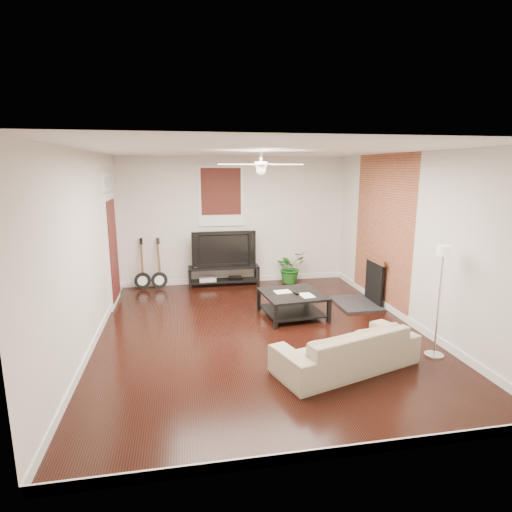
{
  "coord_description": "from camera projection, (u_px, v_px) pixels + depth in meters",
  "views": [
    {
      "loc": [
        -1.18,
        -6.06,
        2.55
      ],
      "look_at": [
        0.0,
        0.4,
        1.15
      ],
      "focal_mm": 29.04,
      "sensor_mm": 36.0,
      "label": 1
    }
  ],
  "objects": [
    {
      "name": "tv_stand",
      "position": [
        224.0,
        276.0,
        9.14
      ],
      "size": [
        1.54,
        0.41,
        0.43
      ],
      "primitive_type": "cube",
      "color": "black",
      "rests_on": "floor"
    },
    {
      "name": "tv",
      "position": [
        223.0,
        248.0,
        9.04
      ],
      "size": [
        1.38,
        0.18,
        0.8
      ],
      "primitive_type": "imported",
      "color": "black",
      "rests_on": "tv_stand"
    },
    {
      "name": "ceiling_fan",
      "position": [
        261.0,
        164.0,
        6.02
      ],
      "size": [
        1.24,
        1.24,
        0.32
      ],
      "primitive_type": null,
      "color": "white",
      "rests_on": "ceiling"
    },
    {
      "name": "guitar_right",
      "position": [
        159.0,
        264.0,
        8.77
      ],
      "size": [
        0.38,
        0.3,
        1.11
      ],
      "primitive_type": null,
      "rotation": [
        0.0,
        0.0,
        0.19
      ],
      "color": "black",
      "rests_on": "floor"
    },
    {
      "name": "brick_accent",
      "position": [
        382.0,
        231.0,
        7.67
      ],
      "size": [
        0.02,
        2.2,
        2.8
      ],
      "primitive_type": "cube",
      "color": "#974F30",
      "rests_on": "floor"
    },
    {
      "name": "coffee_table",
      "position": [
        292.0,
        305.0,
        7.22
      ],
      "size": [
        1.11,
        1.11,
        0.42
      ],
      "primitive_type": "cube",
      "rotation": [
        0.0,
        0.0,
        0.11
      ],
      "color": "black",
      "rests_on": "floor"
    },
    {
      "name": "window_back",
      "position": [
        221.0,
        196.0,
        8.96
      ],
      "size": [
        1.0,
        0.06,
        1.3
      ],
      "primitive_type": "cube",
      "color": "black",
      "rests_on": "wall_back"
    },
    {
      "name": "room",
      "position": [
        261.0,
        245.0,
        6.27
      ],
      "size": [
        5.01,
        6.01,
        2.81
      ],
      "color": "black",
      "rests_on": "ground"
    },
    {
      "name": "guitar_left",
      "position": [
        142.0,
        264.0,
        8.74
      ],
      "size": [
        0.36,
        0.27,
        1.11
      ],
      "primitive_type": null,
      "rotation": [
        0.0,
        0.0,
        0.09
      ],
      "color": "black",
      "rests_on": "floor"
    },
    {
      "name": "door_left",
      "position": [
        112.0,
        239.0,
        7.7
      ],
      "size": [
        0.08,
        1.0,
        2.5
      ],
      "primitive_type": "cube",
      "color": "white",
      "rests_on": "wall_left"
    },
    {
      "name": "potted_plant",
      "position": [
        290.0,
        267.0,
        9.32
      ],
      "size": [
        0.83,
        0.79,
        0.72
      ],
      "primitive_type": "imported",
      "rotation": [
        0.0,
        0.0,
        0.45
      ],
      "color": "#1D601B",
      "rests_on": "floor"
    },
    {
      "name": "sofa",
      "position": [
        346.0,
        348.0,
        5.34
      ],
      "size": [
        2.05,
        1.3,
        0.56
      ],
      "primitive_type": "imported",
      "rotation": [
        0.0,
        0.0,
        3.45
      ],
      "color": "#C0AB90",
      "rests_on": "floor"
    },
    {
      "name": "floor_lamp",
      "position": [
        439.0,
        302.0,
        5.56
      ],
      "size": [
        0.32,
        0.32,
        1.56
      ],
      "primitive_type": null,
      "rotation": [
        0.0,
        0.0,
        0.31
      ],
      "color": "white",
      "rests_on": "floor"
    },
    {
      "name": "fireplace",
      "position": [
        365.0,
        281.0,
        7.82
      ],
      "size": [
        0.8,
        1.1,
        0.92
      ],
      "primitive_type": "cube",
      "color": "black",
      "rests_on": "floor"
    }
  ]
}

